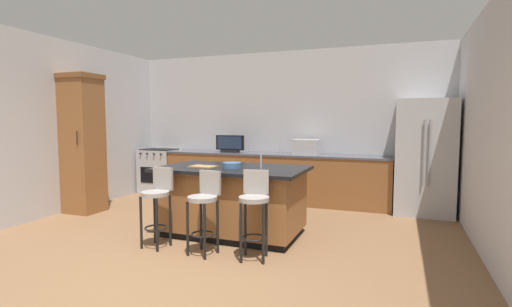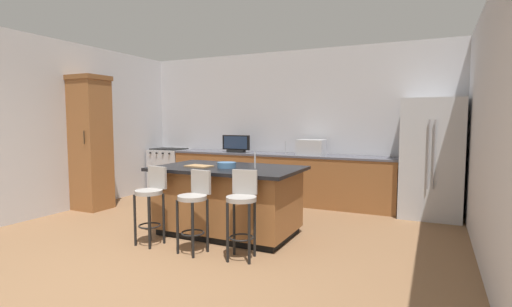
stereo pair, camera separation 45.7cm
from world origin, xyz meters
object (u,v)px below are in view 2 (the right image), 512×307
(refrigerator, at_px, (431,158))
(bar_stool_right, at_px, (242,206))
(tv_monitor, at_px, (236,144))
(cutting_board, at_px, (199,166))
(bar_stool_left, at_px, (151,198))
(tv_remote, at_px, (223,167))
(cabinet_tower, at_px, (90,141))
(microwave, at_px, (311,147))
(bar_stool_center, at_px, (194,204))
(kitchen_island, at_px, (228,200))
(fruit_bowl, at_px, (227,165))
(range_oven, at_px, (169,170))

(refrigerator, relative_size, bar_stool_right, 1.91)
(tv_monitor, distance_m, cutting_board, 2.42)
(bar_stool_left, bearing_deg, tv_remote, 51.77)
(refrigerator, relative_size, bar_stool_left, 1.96)
(tv_remote, bearing_deg, bar_stool_right, -58.87)
(refrigerator, xyz_separation_m, cabinet_tower, (-5.40, -1.89, 0.25))
(microwave, height_order, tv_remote, microwave)
(refrigerator, relative_size, cutting_board, 5.43)
(bar_stool_right, bearing_deg, bar_stool_left, 170.22)
(cutting_board, bearing_deg, bar_stool_center, -60.80)
(kitchen_island, xyz_separation_m, cabinet_tower, (-2.91, 0.28, 0.73))
(kitchen_island, height_order, refrigerator, refrigerator)
(refrigerator, xyz_separation_m, bar_stool_left, (-3.15, -2.96, -0.37))
(bar_stool_center, xyz_separation_m, fruit_bowl, (0.02, 0.72, 0.38))
(cabinet_tower, bearing_deg, range_oven, 85.01)
(fruit_bowl, bearing_deg, range_oven, 140.13)
(bar_stool_left, bearing_deg, refrigerator, 48.39)
(bar_stool_center, bearing_deg, microwave, 90.28)
(bar_stool_left, xyz_separation_m, cutting_board, (0.29, 0.65, 0.35))
(cabinet_tower, relative_size, bar_stool_left, 2.39)
(bar_stool_left, relative_size, tv_remote, 5.72)
(cutting_board, bearing_deg, fruit_bowl, 8.35)
(kitchen_island, distance_m, microwave, 2.35)
(cabinet_tower, bearing_deg, tv_remote, -7.57)
(refrigerator, height_order, cabinet_tower, cabinet_tower)
(kitchen_island, bearing_deg, bar_stool_left, -129.68)
(range_oven, distance_m, microwave, 3.28)
(kitchen_island, relative_size, bar_stool_left, 2.03)
(refrigerator, xyz_separation_m, bar_stool_right, (-1.89, -2.92, -0.35))
(microwave, height_order, bar_stool_left, microwave)
(bar_stool_center, height_order, fruit_bowl, fruit_bowl)
(kitchen_island, xyz_separation_m, microwave, (0.49, 2.22, 0.59))
(refrigerator, bearing_deg, kitchen_island, -139.04)
(bar_stool_center, distance_m, tv_remote, 0.79)
(tv_remote, bearing_deg, fruit_bowl, 13.09)
(cabinet_tower, distance_m, bar_stool_right, 3.71)
(tv_monitor, height_order, fruit_bowl, tv_monitor)
(microwave, relative_size, cutting_board, 1.37)
(refrigerator, distance_m, bar_stool_center, 3.90)
(bar_stool_right, bearing_deg, tv_monitor, 107.90)
(bar_stool_right, bearing_deg, cutting_board, 136.53)
(cabinet_tower, height_order, tv_monitor, cabinet_tower)
(refrigerator, distance_m, range_oven, 5.25)
(tv_remote, bearing_deg, bar_stool_left, -145.85)
(tv_remote, height_order, cutting_board, tv_remote)
(refrigerator, height_order, bar_stool_left, refrigerator)
(refrigerator, height_order, bar_stool_right, refrigerator)
(kitchen_island, xyz_separation_m, range_oven, (-2.74, 2.22, -0.00))
(microwave, bearing_deg, cabinet_tower, -150.20)
(fruit_bowl, bearing_deg, tv_monitor, 115.35)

